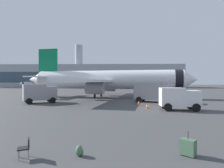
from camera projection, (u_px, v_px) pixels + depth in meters
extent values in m
cylinder|color=white|center=(107.00, 80.00, 40.44)|extent=(30.19, 9.15, 3.80)
cone|color=white|center=(191.00, 79.00, 37.02)|extent=(3.01, 3.98, 3.61)
cone|color=white|center=(36.00, 80.00, 43.95)|extent=(3.76, 3.94, 3.42)
cylinder|color=black|center=(178.00, 80.00, 37.49)|extent=(2.08, 4.06, 3.88)
cube|color=white|center=(111.00, 81.00, 48.48)|extent=(7.61, 16.60, 0.36)
cube|color=white|center=(90.00, 81.00, 32.84)|extent=(7.61, 16.60, 0.36)
cylinder|color=gray|center=(109.00, 87.00, 46.05)|extent=(3.54, 2.74, 2.20)
cylinder|color=gray|center=(95.00, 88.00, 35.30)|extent=(3.54, 2.74, 2.20)
cube|color=#0C7247|center=(48.00, 63.00, 43.25)|extent=(4.39, 1.15, 6.40)
cube|color=white|center=(53.00, 77.00, 46.52)|extent=(3.64, 6.37, 0.24)
cube|color=white|center=(38.00, 77.00, 40.27)|extent=(3.64, 6.37, 0.24)
cylinder|color=black|center=(168.00, 94.00, 37.95)|extent=(0.36, 0.36, 1.80)
cylinder|color=black|center=(101.00, 92.00, 43.25)|extent=(0.44, 0.44, 1.80)
cylinder|color=black|center=(95.00, 94.00, 38.56)|extent=(0.44, 0.44, 1.80)
cylinder|color=white|center=(36.00, 84.00, 106.07)|extent=(11.87, 14.68, 2.13)
cone|color=white|center=(20.00, 84.00, 99.02)|extent=(2.42, 2.30, 2.02)
cone|color=white|center=(51.00, 84.00, 113.29)|extent=(2.61, 2.59, 1.92)
cylinder|color=black|center=(22.00, 84.00, 99.98)|extent=(2.20, 1.94, 2.17)
cube|color=white|center=(42.00, 84.00, 103.68)|extent=(8.77, 7.57, 0.20)
cube|color=white|center=(33.00, 84.00, 109.33)|extent=(8.77, 7.57, 0.20)
cylinder|color=gray|center=(41.00, 85.00, 104.57)|extent=(2.07, 2.17, 1.23)
cylinder|color=gray|center=(34.00, 85.00, 108.46)|extent=(2.07, 2.17, 1.23)
cube|color=orange|center=(49.00, 80.00, 111.92)|extent=(1.65, 2.09, 3.59)
cube|color=white|center=(51.00, 83.00, 111.03)|extent=(3.56, 3.20, 0.13)
cube|color=white|center=(47.00, 83.00, 113.29)|extent=(3.56, 3.20, 0.13)
cylinder|color=black|center=(24.00, 87.00, 100.87)|extent=(0.20, 0.20, 1.01)
cylinder|color=black|center=(40.00, 87.00, 106.11)|extent=(0.25, 0.25, 1.01)
cylinder|color=black|center=(37.00, 87.00, 107.81)|extent=(0.25, 0.25, 1.01)
cube|color=gray|center=(50.00, 93.00, 31.00)|extent=(2.59, 2.76, 2.04)
cube|color=#1E232D|center=(55.00, 90.00, 31.36)|extent=(1.12, 1.72, 0.84)
cube|color=gray|center=(34.00, 92.00, 29.80)|extent=(3.81, 3.52, 2.40)
cylinder|color=black|center=(49.00, 99.00, 32.07)|extent=(0.88, 0.66, 0.90)
cylinder|color=black|center=(53.00, 100.00, 30.08)|extent=(0.88, 0.66, 0.90)
cylinder|color=black|center=(27.00, 100.00, 30.38)|extent=(0.88, 0.66, 0.90)
cylinder|color=black|center=(29.00, 101.00, 28.40)|extent=(0.88, 0.66, 0.90)
cube|color=gray|center=(168.00, 92.00, 30.45)|extent=(2.49, 2.87, 2.29)
cube|color=#1E232D|center=(172.00, 89.00, 30.14)|extent=(0.93, 2.01, 0.95)
cube|color=gray|center=(149.00, 91.00, 31.73)|extent=(4.92, 3.92, 2.70)
cylinder|color=black|center=(169.00, 99.00, 31.62)|extent=(0.91, 0.56, 0.90)
cylinder|color=black|center=(166.00, 101.00, 29.36)|extent=(0.91, 0.56, 0.90)
cylinder|color=black|center=(143.00, 98.00, 33.41)|extent=(0.91, 0.56, 0.90)
cylinder|color=black|center=(139.00, 100.00, 31.15)|extent=(0.91, 0.56, 0.90)
cube|color=white|center=(191.00, 98.00, 22.58)|extent=(1.82, 2.06, 1.78)
cube|color=#1E232D|center=(198.00, 95.00, 22.53)|extent=(0.14, 1.80, 0.74)
cube|color=white|center=(172.00, 97.00, 22.72)|extent=(2.70, 2.08, 2.10)
cylinder|color=black|center=(190.00, 105.00, 23.63)|extent=(0.91, 0.25, 0.90)
cylinder|color=black|center=(196.00, 108.00, 21.53)|extent=(0.91, 0.25, 0.90)
cylinder|color=black|center=(164.00, 105.00, 23.82)|extent=(0.91, 0.25, 0.90)
cylinder|color=black|center=(168.00, 107.00, 21.73)|extent=(0.91, 0.25, 0.90)
cube|color=#F2590C|center=(163.00, 96.00, 43.02)|extent=(0.44, 0.44, 0.04)
cone|color=#F2590C|center=(163.00, 95.00, 43.02)|extent=(0.36, 0.36, 0.64)
cylinder|color=white|center=(163.00, 95.00, 43.02)|extent=(0.23, 0.23, 0.10)
cube|color=#F2590C|center=(50.00, 100.00, 35.07)|extent=(0.44, 0.44, 0.04)
cone|color=#F2590C|center=(50.00, 98.00, 35.07)|extent=(0.36, 0.36, 0.71)
cylinder|color=white|center=(50.00, 98.00, 35.07)|extent=(0.23, 0.23, 0.10)
cube|color=#F2590C|center=(147.00, 108.00, 23.95)|extent=(0.44, 0.44, 0.04)
cone|color=#F2590C|center=(147.00, 106.00, 23.94)|extent=(0.36, 0.36, 0.61)
cylinder|color=white|center=(147.00, 106.00, 23.94)|extent=(0.23, 0.23, 0.10)
cube|color=#F2590C|center=(139.00, 105.00, 27.73)|extent=(0.44, 0.44, 0.04)
cone|color=#F2590C|center=(139.00, 102.00, 27.72)|extent=(0.36, 0.36, 0.62)
cylinder|color=white|center=(139.00, 102.00, 27.72)|extent=(0.23, 0.23, 0.10)
cube|color=#476B4C|center=(188.00, 147.00, 8.77)|extent=(0.74, 0.73, 0.70)
cylinder|color=black|center=(188.00, 135.00, 8.76)|extent=(0.02, 0.02, 0.36)
cylinder|color=black|center=(183.00, 154.00, 8.93)|extent=(0.08, 0.08, 0.08)
cylinder|color=black|center=(193.00, 156.00, 8.62)|extent=(0.08, 0.08, 0.08)
ellipsoid|color=#476B4C|center=(79.00, 151.00, 8.74)|extent=(0.32, 0.40, 0.48)
ellipsoid|color=#476B4C|center=(82.00, 152.00, 8.73)|extent=(0.12, 0.28, 0.24)
cube|color=black|center=(23.00, 148.00, 8.46)|extent=(0.63, 0.63, 0.06)
cube|color=black|center=(29.00, 143.00, 8.53)|extent=(0.23, 0.46, 0.40)
cylinder|color=#999EA5|center=(18.00, 156.00, 8.21)|extent=(0.04, 0.04, 0.44)
cylinder|color=#999EA5|center=(19.00, 152.00, 8.57)|extent=(0.04, 0.04, 0.44)
cylinder|color=#999EA5|center=(28.00, 154.00, 8.35)|extent=(0.04, 0.04, 0.44)
cylinder|color=#999EA5|center=(28.00, 151.00, 8.71)|extent=(0.04, 0.04, 0.44)
cube|color=#9EA3AD|center=(87.00, 76.00, 113.72)|extent=(105.32, 22.96, 12.42)
cube|color=#334756|center=(84.00, 77.00, 102.21)|extent=(100.05, 0.10, 5.59)
cylinder|color=#9EA3AD|center=(79.00, 55.00, 113.71)|extent=(4.40, 4.40, 12.00)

